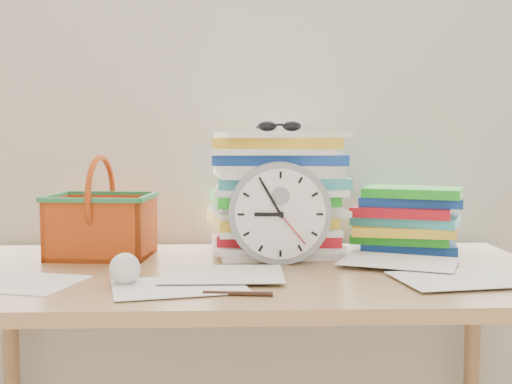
{
  "coord_description": "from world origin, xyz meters",
  "views": [
    {
      "loc": [
        -0.03,
        0.14,
        1.06
      ],
      "look_at": [
        0.02,
        1.6,
        0.93
      ],
      "focal_mm": 45.0,
      "sensor_mm": 36.0,
      "label": 1
    }
  ],
  "objects_px": {
    "paper_stack": "(277,192)",
    "clock": "(280,213)",
    "basket": "(101,207)",
    "desk": "(246,301)",
    "book_stack": "(407,219)"
  },
  "relations": [
    {
      "from": "book_stack",
      "to": "clock",
      "type": "bearing_deg",
      "value": -155.76
    },
    {
      "from": "paper_stack",
      "to": "basket",
      "type": "bearing_deg",
      "value": -173.52
    },
    {
      "from": "paper_stack",
      "to": "desk",
      "type": "bearing_deg",
      "value": -110.92
    },
    {
      "from": "desk",
      "to": "clock",
      "type": "xyz_separation_m",
      "value": [
        0.08,
        0.07,
        0.2
      ]
    },
    {
      "from": "basket",
      "to": "paper_stack",
      "type": "bearing_deg",
      "value": 12.22
    },
    {
      "from": "paper_stack",
      "to": "clock",
      "type": "relative_size",
      "value": 1.46
    },
    {
      "from": "clock",
      "to": "desk",
      "type": "bearing_deg",
      "value": -139.4
    },
    {
      "from": "desk",
      "to": "paper_stack",
      "type": "xyz_separation_m",
      "value": [
        0.09,
        0.22,
        0.23
      ]
    },
    {
      "from": "paper_stack",
      "to": "basket",
      "type": "height_order",
      "value": "paper_stack"
    },
    {
      "from": "clock",
      "to": "book_stack",
      "type": "bearing_deg",
      "value": 24.24
    },
    {
      "from": "paper_stack",
      "to": "basket",
      "type": "distance_m",
      "value": 0.45
    },
    {
      "from": "paper_stack",
      "to": "clock",
      "type": "height_order",
      "value": "paper_stack"
    },
    {
      "from": "clock",
      "to": "book_stack",
      "type": "relative_size",
      "value": 0.86
    },
    {
      "from": "desk",
      "to": "clock",
      "type": "distance_m",
      "value": 0.23
    },
    {
      "from": "paper_stack",
      "to": "clock",
      "type": "bearing_deg",
      "value": -91.15
    }
  ]
}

